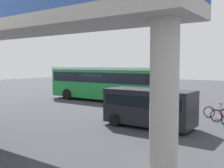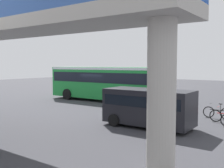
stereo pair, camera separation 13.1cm
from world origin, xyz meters
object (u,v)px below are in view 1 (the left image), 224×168
(pedestrian, at_px, (85,86))
(traffic_sign, at_px, (69,77))
(city_bus, at_px, (105,81))
(parked_van, at_px, (149,105))
(bicycle_black, at_px, (218,113))

(pedestrian, height_order, traffic_sign, traffic_sign)
(city_bus, relative_size, parked_van, 2.40)
(city_bus, xyz_separation_m, pedestrian, (6.03, -4.13, -1.00))
(city_bus, height_order, pedestrian, city_bus)
(city_bus, distance_m, traffic_sign, 8.05)
(city_bus, relative_size, pedestrian, 6.44)
(city_bus, distance_m, pedestrian, 7.37)
(parked_van, xyz_separation_m, traffic_sign, (15.57, -9.86, 0.71))
(city_bus, height_order, traffic_sign, city_bus)
(city_bus, distance_m, parked_van, 10.66)
(bicycle_black, relative_size, pedestrian, 0.99)
(parked_van, xyz_separation_m, bicycle_black, (-2.48, -4.53, -0.81))
(traffic_sign, bearing_deg, pedestrian, -141.15)
(city_bus, bearing_deg, pedestrian, -34.42)
(parked_van, relative_size, traffic_sign, 1.71)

